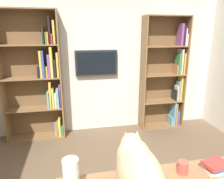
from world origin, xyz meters
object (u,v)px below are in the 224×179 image
Objects in this scene: wall_mounted_tv at (96,63)px; paper_towel_roll at (71,174)px; bookshelf_right at (40,77)px; desk_book_stack at (216,167)px; bookshelf_left at (167,76)px; coffee_mug at (183,167)px; cat at (138,170)px.

paper_towel_roll is (0.47, 2.39, -0.40)m from wall_mounted_tv.
bookshelf_right is 2.37m from paper_towel_roll.
bookshelf_left is at bearing -106.96° from desk_book_stack.
bookshelf_right is 2.68m from coffee_mug.
coffee_mug is (0.98, 2.31, -0.19)m from bookshelf_left.
coffee_mug is at bearing -6.44° from desk_book_stack.
paper_towel_roll is 1.12× the size of desk_book_stack.
bookshelf_left is 21.76× the size of coffee_mug.
cat is at bearing 160.06° from paper_towel_roll.
bookshelf_left is at bearing -119.42° from cat.
paper_towel_roll is (1.81, 2.31, -0.12)m from bookshelf_left.
coffee_mug is at bearing 179.89° from paper_towel_roll.
cat is (-0.91, 2.46, -0.11)m from bookshelf_right.
bookshelf_right is at bearing -77.95° from paper_towel_roll.
bookshelf_right is at bearing -69.71° from cat.
desk_book_stack is at bearing 178.35° from paper_towel_roll.
wall_mounted_tv is at bearing -3.41° from bookshelf_left.
bookshelf_right is 2.63m from cat.
bookshelf_left is 2.98× the size of cat.
wall_mounted_tv reaches higher than cat.
desk_book_stack is at bearing 124.09° from bookshelf_right.
paper_towel_roll reaches higher than desk_book_stack.
bookshelf_left is 10.45× the size of desk_book_stack.
paper_towel_roll is at bearing 52.00° from bookshelf_left.
bookshelf_right is 10.79× the size of desk_book_stack.
desk_book_stack is at bearing 104.33° from wall_mounted_tv.
cat is 3.51× the size of desk_book_stack.
wall_mounted_tv is at bearing -101.18° from paper_towel_roll.
coffee_mug is at bearing 98.43° from wall_mounted_tv.
cat is 3.13× the size of paper_towel_roll.
cat is 0.45m from paper_towel_roll.
bookshelf_right reaches higher than wall_mounted_tv.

